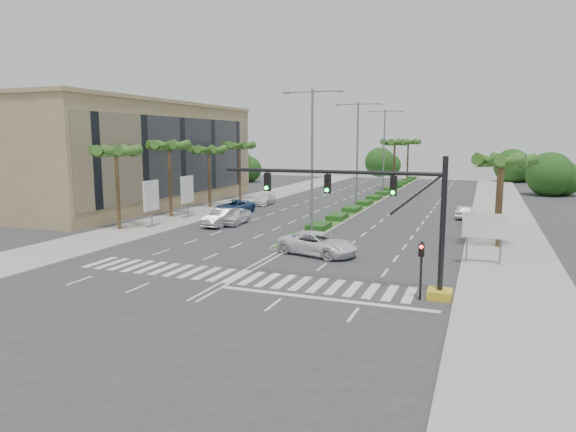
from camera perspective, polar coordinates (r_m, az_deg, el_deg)
name	(u,v)px	position (r m, az deg, el deg)	size (l,w,h in m)	color
ground	(237,277)	(30.51, -5.74, -6.73)	(160.00, 160.00, 0.00)	#333335
footpath_right	(505,234)	(46.98, 22.97, -1.87)	(6.00, 120.00, 0.15)	gray
footpath_left	(193,215)	(54.91, -10.57, 0.09)	(6.00, 120.00, 0.15)	gray
median	(381,196)	(72.92, 10.33, 2.19)	(2.20, 75.00, 0.20)	gray
median_grass	(381,195)	(72.91, 10.33, 2.28)	(1.80, 75.00, 0.04)	#335F20
building	(140,156)	(65.42, -16.08, 6.46)	(12.00, 36.00, 12.00)	tan
signal_gantry	(397,229)	(26.96, 12.06, -1.39)	(12.60, 1.20, 7.20)	gold
pedestrian_signal	(421,261)	(26.41, 14.59, -4.81)	(0.28, 0.36, 3.00)	black
direction_sign	(485,228)	(34.70, 21.01, -1.26)	(2.70, 0.11, 3.40)	slate
billboard_near	(151,196)	(47.56, -14.97, 2.16)	(0.18, 2.10, 4.35)	slate
billboard_far	(187,190)	(52.51, -11.14, 2.87)	(0.18, 2.10, 4.35)	slate
palm_left_near	(116,155)	(46.95, -18.57, 6.49)	(4.57, 4.68, 7.55)	brown
palm_left_mid	(169,148)	(53.37, -13.10, 7.32)	(4.57, 4.68, 7.95)	brown
palm_left_far	(209,152)	(60.18, -8.80, 7.01)	(4.57, 4.68, 7.35)	brown
palm_left_end	(240,148)	(67.23, -5.40, 7.55)	(4.57, 4.68, 7.75)	brown
palm_right_near	(503,164)	(40.32, 22.74, 5.31)	(4.57, 4.68, 7.05)	brown
palm_right_far	(500,163)	(48.32, 22.47, 5.41)	(4.57, 4.68, 6.75)	brown
palm_median_a	(395,144)	(82.34, 11.77, 7.80)	(4.57, 4.68, 8.05)	brown
palm_median_b	(408,144)	(97.18, 13.22, 7.84)	(4.57, 4.68, 8.05)	brown
streetlight_near	(312,154)	(42.42, 2.69, 6.91)	(5.10, 0.25, 12.00)	slate
streetlight_mid	(357,150)	(57.82, 7.72, 7.28)	(5.10, 0.25, 12.00)	slate
streetlight_far	(384,148)	(73.48, 10.62, 7.47)	(5.10, 0.25, 12.00)	slate
car_parked_a	(235,216)	(48.90, -5.90, -0.01)	(1.82, 4.51, 1.54)	white
car_parked_b	(223,217)	(48.04, -7.23, -0.14)	(1.71, 4.91, 1.62)	#A5A6AA
car_parked_c	(234,207)	(55.75, -6.00, 1.02)	(2.49, 5.40, 1.50)	navy
car_parked_d	(264,200)	(63.10, -2.64, 1.83)	(1.78, 4.37, 1.27)	white
car_crossing	(318,244)	(35.86, 3.31, -3.08)	(2.65, 5.75, 1.60)	white
car_right	(465,212)	(55.10, 19.08, 0.38)	(1.35, 3.86, 1.27)	#B9B9BE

